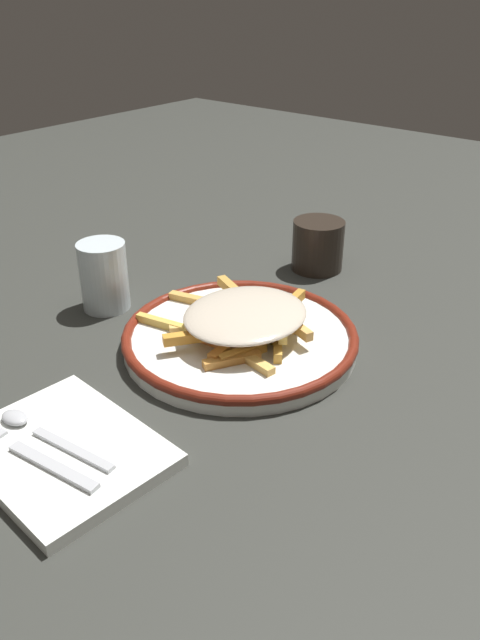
{
  "coord_description": "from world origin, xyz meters",
  "views": [
    {
      "loc": [
        -0.53,
        -0.44,
        0.42
      ],
      "look_at": [
        0.0,
        0.0,
        0.04
      ],
      "focal_mm": 35.48,
      "sensor_mm": 36.0,
      "label": 1
    }
  ],
  "objects_px": {
    "napkin": "(62,451)",
    "coffee_mug": "(318,245)",
    "plate": "(240,337)",
    "fork": "(28,453)",
    "spoon": "(37,430)",
    "fries_heap": "(245,317)",
    "water_glass": "(104,276)"
  },
  "relations": [
    {
      "from": "fries_heap",
      "to": "spoon",
      "type": "relative_size",
      "value": 1.54
    },
    {
      "from": "plate",
      "to": "napkin",
      "type": "height_order",
      "value": "plate"
    },
    {
      "from": "spoon",
      "to": "napkin",
      "type": "bearing_deg",
      "value": -83.47
    },
    {
      "from": "spoon",
      "to": "fries_heap",
      "type": "bearing_deg",
      "value": -8.25
    },
    {
      "from": "napkin",
      "to": "fork",
      "type": "distance_m",
      "value": 0.03
    },
    {
      "from": "plate",
      "to": "fork",
      "type": "relative_size",
      "value": 1.7
    },
    {
      "from": "fork",
      "to": "fries_heap",
      "type": "bearing_deg",
      "value": -3.4
    },
    {
      "from": "napkin",
      "to": "fork",
      "type": "relative_size",
      "value": 1.12
    },
    {
      "from": "plate",
      "to": "coffee_mug",
      "type": "height_order",
      "value": "coffee_mug"
    },
    {
      "from": "napkin",
      "to": "coffee_mug",
      "type": "relative_size",
      "value": 1.84
    },
    {
      "from": "fork",
      "to": "spoon",
      "type": "xyz_separation_m",
      "value": [
        0.03,
        0.02,
        0.0
      ]
    },
    {
      "from": "fries_heap",
      "to": "water_glass",
      "type": "relative_size",
      "value": 2.4
    },
    {
      "from": "coffee_mug",
      "to": "plate",
      "type": "bearing_deg",
      "value": -167.26
    },
    {
      "from": "plate",
      "to": "napkin",
      "type": "xyz_separation_m",
      "value": [
        -0.27,
        0.0,
        -0.01
      ]
    },
    {
      "from": "plate",
      "to": "fries_heap",
      "type": "distance_m",
      "value": 0.03
    },
    {
      "from": "fork",
      "to": "coffee_mug",
      "type": "relative_size",
      "value": 1.64
    },
    {
      "from": "fries_heap",
      "to": "napkin",
      "type": "relative_size",
      "value": 1.18
    },
    {
      "from": "spoon",
      "to": "water_glass",
      "type": "xyz_separation_m",
      "value": [
        0.24,
        0.18,
        0.03
      ]
    },
    {
      "from": "water_glass",
      "to": "coffee_mug",
      "type": "relative_size",
      "value": 0.91
    },
    {
      "from": "spoon",
      "to": "coffee_mug",
      "type": "relative_size",
      "value": 1.42
    },
    {
      "from": "water_glass",
      "to": "fork",
      "type": "bearing_deg",
      "value": -142.51
    },
    {
      "from": "fork",
      "to": "water_glass",
      "type": "xyz_separation_m",
      "value": [
        0.27,
        0.2,
        0.03
      ]
    },
    {
      "from": "plate",
      "to": "fork",
      "type": "distance_m",
      "value": 0.3
    },
    {
      "from": "fries_heap",
      "to": "napkin",
      "type": "bearing_deg",
      "value": 178.74
    },
    {
      "from": "fork",
      "to": "coffee_mug",
      "type": "xyz_separation_m",
      "value": [
        0.57,
        0.05,
        0.02
      ]
    },
    {
      "from": "plate",
      "to": "water_glass",
      "type": "distance_m",
      "value": 0.22
    },
    {
      "from": "fries_heap",
      "to": "fork",
      "type": "bearing_deg",
      "value": 176.6
    },
    {
      "from": "fork",
      "to": "spoon",
      "type": "bearing_deg",
      "value": 41.49
    },
    {
      "from": "napkin",
      "to": "water_glass",
      "type": "xyz_separation_m",
      "value": [
        0.24,
        0.22,
        0.04
      ]
    },
    {
      "from": "napkin",
      "to": "coffee_mug",
      "type": "height_order",
      "value": "coffee_mug"
    },
    {
      "from": "coffee_mug",
      "to": "fries_heap",
      "type": "bearing_deg",
      "value": -166.11
    },
    {
      "from": "napkin",
      "to": "spoon",
      "type": "distance_m",
      "value": 0.04
    }
  ]
}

